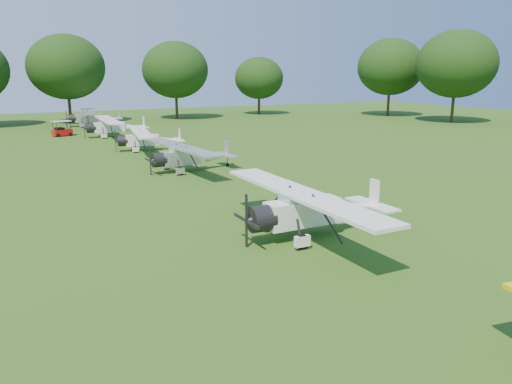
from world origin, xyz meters
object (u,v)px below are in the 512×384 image
aircraft_5 (147,138)px  golf_cart (62,131)px  aircraft_4 (189,155)px  aircraft_7 (93,116)px  aircraft_3 (313,207)px  aircraft_6 (114,125)px

aircraft_5 → golf_cart: 16.79m
aircraft_4 → golf_cart: 27.95m
aircraft_7 → golf_cart: (-5.24, -9.66, -0.78)m
aircraft_3 → aircraft_4: size_ratio=1.09×
aircraft_3 → aircraft_4: bearing=89.0°
aircraft_4 → aircraft_7: (-0.99, 36.90, 0.12)m
aircraft_4 → aircraft_6: bearing=86.5°
aircraft_3 → aircraft_4: (0.23, 17.54, -0.13)m
golf_cart → aircraft_4: bearing=-92.6°
aircraft_4 → aircraft_5: 11.61m
aircraft_3 → aircraft_6: 41.34m
aircraft_7 → golf_cart: aircraft_7 is taller
aircraft_5 → aircraft_7: aircraft_7 is taller
aircraft_3 → aircraft_7: bearing=90.5°
aircraft_3 → aircraft_7: size_ratio=0.99×
aircraft_4 → aircraft_5: (-0.10, 11.61, -0.06)m
aircraft_4 → aircraft_7: size_ratio=0.91×
aircraft_3 → aircraft_5: 29.15m
aircraft_5 → aircraft_3: bearing=-81.9°
aircraft_7 → golf_cart: bearing=-110.5°
aircraft_4 → golf_cart: (-6.23, 27.24, -0.66)m
aircraft_4 → aircraft_5: bearing=85.1°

